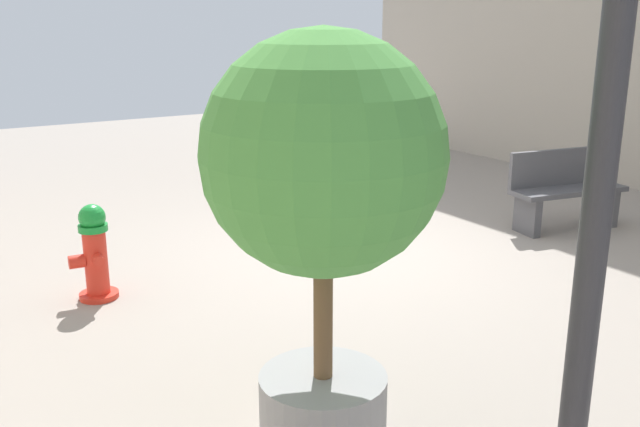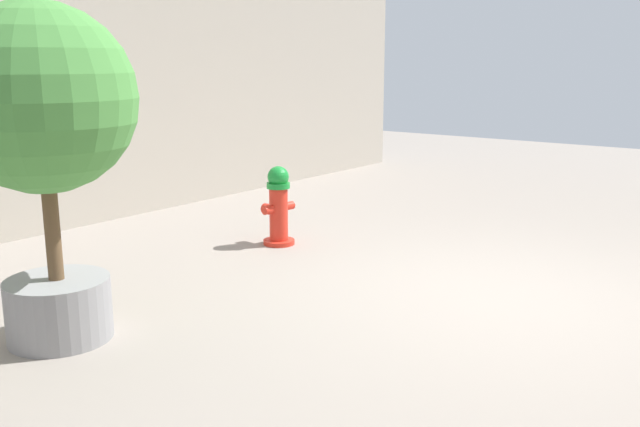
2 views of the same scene
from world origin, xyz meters
name	(u,v)px [view 2 (image 2 of 2)]	position (x,y,z in m)	size (l,w,h in m)	color
ground_plane	(504,299)	(0.00, 0.00, 0.00)	(23.40, 23.40, 0.00)	gray
fire_hydrant	(278,205)	(2.74, -0.21, 0.44)	(0.41, 0.44, 0.88)	red
planter_tree	(43,121)	(2.26, 2.81, 1.60)	(1.32, 1.32, 2.42)	gray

